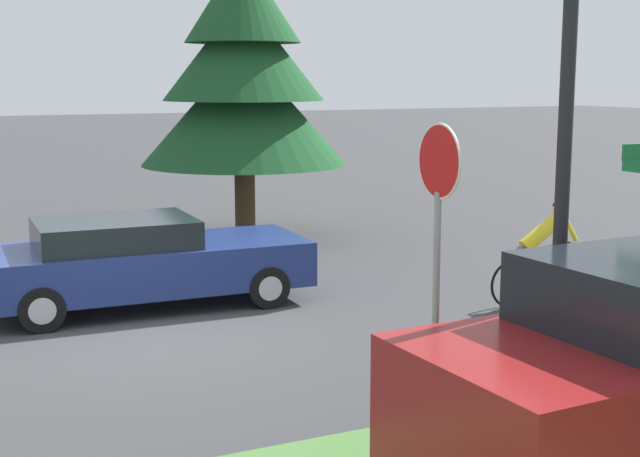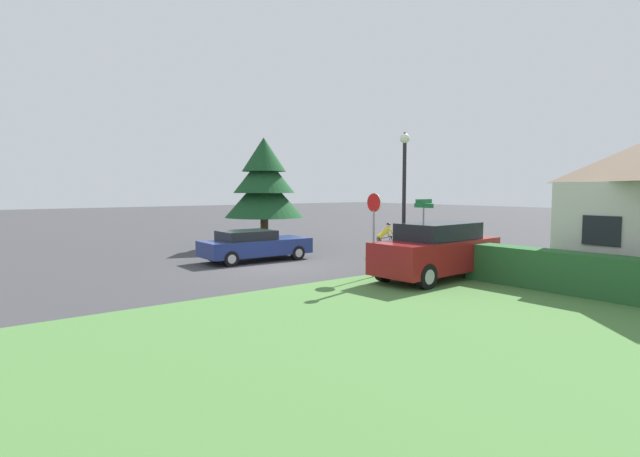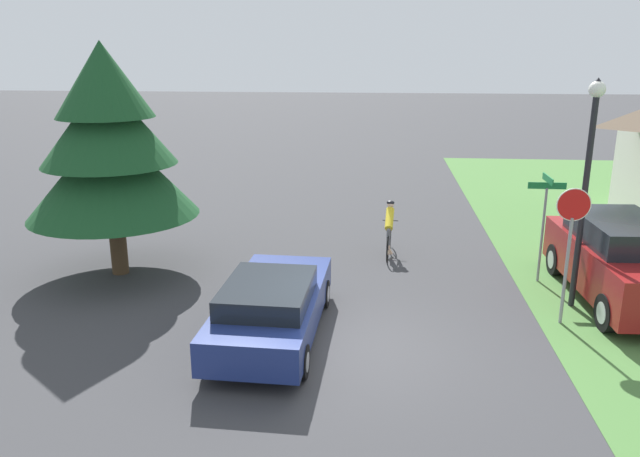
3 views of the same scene
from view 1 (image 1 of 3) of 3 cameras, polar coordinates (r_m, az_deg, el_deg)
ground_plane at (r=11.83m, az=-11.18°, el=-6.81°), size 140.00×140.00×0.00m
sedan_left_lane at (r=13.24m, az=-11.41°, el=-2.04°), size 2.02×4.72×1.32m
cyclist at (r=13.51m, az=14.04°, el=-1.63°), size 0.44×1.76×1.54m
stop_sign at (r=8.02m, az=7.56°, el=0.42°), size 0.68×0.07×2.93m
street_lamp at (r=8.10m, az=15.54°, el=8.72°), size 0.34×0.34×5.03m
conifer_tall_near at (r=18.30m, az=-4.94°, el=9.78°), size 4.19×4.19×5.79m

